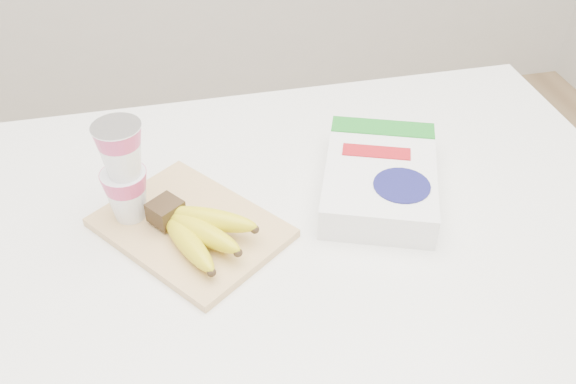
% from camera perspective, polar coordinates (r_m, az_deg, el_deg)
% --- Properties ---
extents(room, '(4.00, 4.00, 4.00)m').
position_cam_1_polar(room, '(0.83, -3.21, 13.54)').
color(room, tan).
rests_on(room, ground).
extents(cutting_board, '(0.34, 0.35, 0.01)m').
position_cam_1_polar(cutting_board, '(1.04, -8.65, -3.15)').
color(cutting_board, '#E3AF7C').
rests_on(cutting_board, table).
extents(bananas, '(0.18, 0.18, 0.06)m').
position_cam_1_polar(bananas, '(0.99, -8.11, -3.30)').
color(bananas, '#382816').
rests_on(bananas, cutting_board).
extents(yogurt_stack, '(0.08, 0.08, 0.17)m').
position_cam_1_polar(yogurt_stack, '(1.02, -14.44, 1.95)').
color(yogurt_stack, white).
rests_on(yogurt_stack, cutting_board).
extents(cereal_box, '(0.27, 0.32, 0.06)m').
position_cam_1_polar(cereal_box, '(1.11, 8.17, 1.27)').
color(cereal_box, white).
rests_on(cereal_box, table).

